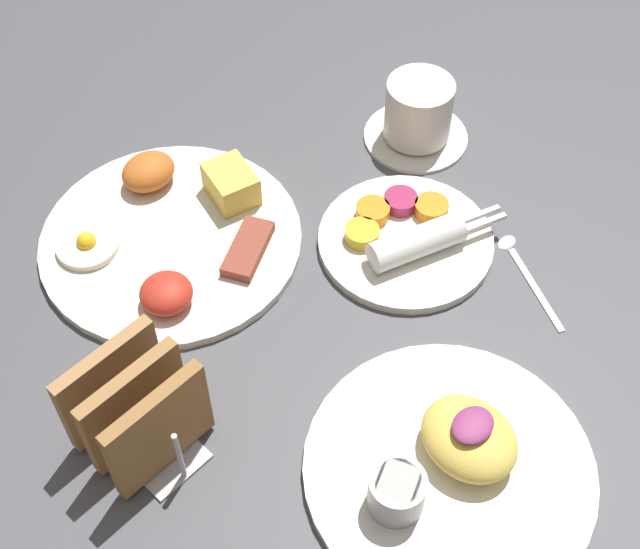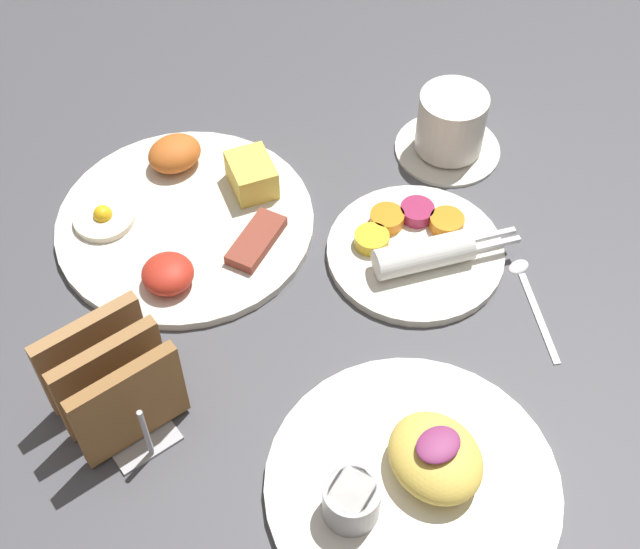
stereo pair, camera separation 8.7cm
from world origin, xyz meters
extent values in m
plane|color=#47474C|center=(0.00, 0.00, 0.00)|extent=(3.00, 3.00, 0.00)
cylinder|color=silver|center=(-0.01, 0.20, 0.01)|extent=(0.27, 0.27, 0.01)
cube|color=#E5C64C|center=(0.07, 0.19, 0.03)|extent=(0.06, 0.07, 0.04)
ellipsoid|color=#C66023|center=(0.02, 0.27, 0.03)|extent=(0.06, 0.05, 0.03)
cylinder|color=#F4EACC|center=(-0.08, 0.25, 0.01)|extent=(0.06, 0.06, 0.01)
sphere|color=yellow|center=(-0.08, 0.25, 0.02)|extent=(0.02, 0.02, 0.02)
ellipsoid|color=red|center=(-0.07, 0.13, 0.02)|extent=(0.05, 0.05, 0.03)
cube|color=brown|center=(0.03, 0.12, 0.02)|extent=(0.08, 0.06, 0.01)
cylinder|color=silver|center=(0.16, 0.02, 0.01)|extent=(0.18, 0.18, 0.01)
cylinder|color=orange|center=(0.20, 0.02, 0.02)|extent=(0.04, 0.04, 0.01)
cylinder|color=#99234C|center=(0.19, 0.05, 0.02)|extent=(0.04, 0.04, 0.01)
cylinder|color=orange|center=(0.15, 0.07, 0.02)|extent=(0.04, 0.04, 0.01)
cylinder|color=gold|center=(0.12, 0.05, 0.02)|extent=(0.04, 0.04, 0.01)
cylinder|color=white|center=(0.15, 0.00, 0.03)|extent=(0.11, 0.07, 0.03)
cube|color=silver|center=(0.22, -0.02, 0.03)|extent=(0.05, 0.02, 0.00)
cube|color=silver|center=(0.22, -0.03, 0.03)|extent=(0.05, 0.02, 0.00)
cylinder|color=silver|center=(-0.02, -0.18, 0.01)|extent=(0.25, 0.25, 0.01)
ellipsoid|color=#EAC651|center=(0.01, -0.18, 0.03)|extent=(0.09, 0.10, 0.04)
ellipsoid|color=#8C3366|center=(0.01, -0.18, 0.05)|extent=(0.04, 0.03, 0.01)
cylinder|color=#99999E|center=(-0.07, -0.16, 0.03)|extent=(0.05, 0.05, 0.04)
cylinder|color=white|center=(-0.07, -0.16, 0.05)|extent=(0.04, 0.04, 0.01)
cube|color=#B7B7BC|center=(-0.18, 0.04, 0.00)|extent=(0.06, 0.12, 0.01)
cube|color=olive|center=(-0.18, 0.01, 0.05)|extent=(0.10, 0.01, 0.10)
cube|color=#9B6D3F|center=(-0.18, 0.04, 0.05)|extent=(0.10, 0.01, 0.10)
cube|color=#A37547|center=(-0.18, 0.07, 0.05)|extent=(0.10, 0.01, 0.10)
cylinder|color=#B7B7BC|center=(-0.18, -0.01, 0.04)|extent=(0.01, 0.00, 0.07)
cylinder|color=#B7B7BC|center=(-0.18, 0.09, 0.04)|extent=(0.01, 0.01, 0.07)
cylinder|color=silver|center=(0.29, 0.12, 0.00)|extent=(0.12, 0.12, 0.01)
cylinder|color=silver|center=(0.29, 0.12, 0.04)|extent=(0.08, 0.08, 0.07)
cylinder|color=#381E0F|center=(0.29, 0.12, 0.07)|extent=(0.06, 0.06, 0.01)
cube|color=silver|center=(0.20, -0.11, 0.00)|extent=(0.06, 0.10, 0.00)
ellipsoid|color=silver|center=(0.23, -0.06, 0.00)|extent=(0.02, 0.02, 0.01)
camera|label=1|loc=(-0.34, -0.33, 0.71)|focal=50.00mm
camera|label=2|loc=(-0.28, -0.39, 0.71)|focal=50.00mm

